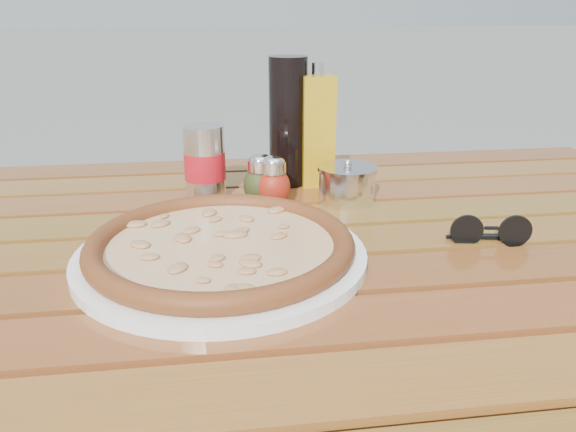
{
  "coord_description": "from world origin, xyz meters",
  "views": [
    {
      "loc": [
        -0.1,
        -0.69,
        1.05
      ],
      "look_at": [
        0.0,
        0.02,
        0.78
      ],
      "focal_mm": 35.0,
      "sensor_mm": 36.0,
      "label": 1
    }
  ],
  "objects": [
    {
      "name": "table",
      "position": [
        0.0,
        -0.0,
        0.67
      ],
      "size": [
        1.4,
        0.9,
        0.75
      ],
      "color": "#39200D",
      "rests_on": "ground"
    },
    {
      "name": "plate",
      "position": [
        -0.09,
        -0.05,
        0.76
      ],
      "size": [
        0.45,
        0.45,
        0.01
      ],
      "primitive_type": "cylinder",
      "rotation": [
        0.0,
        0.0,
        0.28
      ],
      "color": "white",
      "rests_on": "table"
    },
    {
      "name": "pizza",
      "position": [
        -0.09,
        -0.05,
        0.77
      ],
      "size": [
        0.39,
        0.39,
        0.03
      ],
      "rotation": [
        0.0,
        0.0,
        0.21
      ],
      "color": "beige",
      "rests_on": "plate"
    },
    {
      "name": "pepper_shaker",
      "position": [
        -0.01,
        0.15,
        0.79
      ],
      "size": [
        0.06,
        0.06,
        0.08
      ],
      "rotation": [
        0.0,
        0.0,
        -0.09
      ],
      "color": "#AE2513",
      "rests_on": "table"
    },
    {
      "name": "oregano_shaker",
      "position": [
        -0.02,
        0.17,
        0.79
      ],
      "size": [
        0.07,
        0.07,
        0.08
      ],
      "rotation": [
        0.0,
        0.0,
        -0.27
      ],
      "color": "#383E19",
      "rests_on": "table"
    },
    {
      "name": "dark_bottle",
      "position": [
        0.03,
        0.27,
        0.86
      ],
      "size": [
        0.08,
        0.08,
        0.22
      ],
      "primitive_type": "cylinder",
      "rotation": [
        0.0,
        0.0,
        -0.15
      ],
      "color": "black",
      "rests_on": "table"
    },
    {
      "name": "soda_can",
      "position": [
        -0.11,
        0.2,
        0.81
      ],
      "size": [
        0.07,
        0.07,
        0.12
      ],
      "rotation": [
        0.0,
        0.0,
        -0.04
      ],
      "color": "silver",
      "rests_on": "table"
    },
    {
      "name": "olive_oil_cruet",
      "position": [
        0.08,
        0.26,
        0.85
      ],
      "size": [
        0.06,
        0.06,
        0.21
      ],
      "rotation": [
        0.0,
        0.0,
        0.02
      ],
      "color": "#B08512",
      "rests_on": "table"
    },
    {
      "name": "parmesan_tin",
      "position": [
        0.11,
        0.15,
        0.78
      ],
      "size": [
        0.12,
        0.12,
        0.07
      ],
      "rotation": [
        0.0,
        0.0,
        -0.26
      ],
      "color": "white",
      "rests_on": "table"
    },
    {
      "name": "sunglasses",
      "position": [
        0.26,
        -0.04,
        0.77
      ],
      "size": [
        0.11,
        0.04,
        0.04
      ],
      "rotation": [
        0.0,
        0.0,
        -0.16
      ],
      "color": "black",
      "rests_on": "table"
    }
  ]
}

